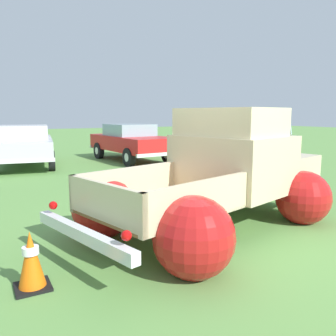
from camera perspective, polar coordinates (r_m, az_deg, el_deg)
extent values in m
plane|color=#609347|center=(5.69, 6.41, -9.86)|extent=(80.00, 80.00, 0.00)
cylinder|color=black|center=(7.21, 8.51, -2.75)|extent=(0.79, 0.41, 0.76)
cylinder|color=silver|center=(7.21, 8.51, -2.75)|extent=(0.39, 0.31, 0.34)
cylinder|color=black|center=(6.34, 21.11, -4.89)|extent=(0.79, 0.41, 0.76)
cylinder|color=silver|center=(6.34, 21.11, -4.89)|extent=(0.39, 0.31, 0.34)
cylinder|color=black|center=(5.33, -10.34, -6.97)|extent=(0.79, 0.41, 0.76)
cylinder|color=silver|center=(5.33, -10.34, -6.97)|extent=(0.39, 0.31, 0.34)
cylinder|color=black|center=(4.07, 3.71, -11.94)|extent=(0.79, 0.41, 0.76)
cylinder|color=silver|center=(4.07, 3.71, -11.94)|extent=(0.39, 0.31, 0.34)
sphere|color=red|center=(5.36, -10.66, -6.24)|extent=(1.18, 1.18, 0.96)
sphere|color=red|center=(4.01, 4.25, -11.31)|extent=(1.18, 1.18, 0.96)
cube|color=olive|center=(4.87, -0.69, -6.40)|extent=(2.38, 2.02, 0.04)
cube|color=beige|center=(5.36, -6.06, -2.51)|extent=(2.00, 0.61, 0.50)
cube|color=beige|center=(4.32, 5.97, -5.27)|extent=(2.00, 0.61, 0.50)
cube|color=beige|center=(5.52, 6.78, -2.18)|extent=(0.48, 1.51, 0.50)
cube|color=beige|center=(4.22, -10.54, -5.73)|extent=(0.48, 1.51, 0.50)
cube|color=beige|center=(5.97, 10.56, 0.75)|extent=(1.84, 2.02, 0.95)
cube|color=beige|center=(5.83, 10.18, 7.49)|extent=(1.51, 1.78, 0.45)
cube|color=#8CADB7|center=(6.36, 13.62, 7.31)|extent=(0.52, 1.45, 0.38)
cube|color=beige|center=(6.87, 15.62, -0.05)|extent=(1.63, 1.89, 0.55)
sphere|color=red|center=(7.22, 8.33, -2.41)|extent=(1.13, 1.13, 0.92)
sphere|color=red|center=(6.31, 21.38, -4.58)|extent=(1.13, 1.13, 0.92)
cube|color=silver|center=(4.16, -13.98, -10.54)|extent=(0.63, 1.94, 0.14)
cube|color=silver|center=(7.39, 17.65, -2.17)|extent=(0.63, 1.94, 0.14)
sphere|color=red|center=(4.80, -18.41, -5.87)|extent=(0.13, 0.13, 0.11)
sphere|color=red|center=(3.49, -6.88, -11.00)|extent=(0.13, 0.13, 0.11)
cylinder|color=black|center=(11.78, -18.64, 1.15)|extent=(0.30, 0.68, 0.66)
cylinder|color=silver|center=(11.78, -18.64, 1.15)|extent=(0.26, 0.33, 0.30)
cylinder|color=black|center=(14.39, -18.92, 2.46)|extent=(0.30, 0.68, 0.66)
cylinder|color=silver|center=(14.39, -18.92, 2.46)|extent=(0.26, 0.33, 0.30)
cylinder|color=black|center=(14.46, -25.54, 2.10)|extent=(0.30, 0.68, 0.66)
cylinder|color=silver|center=(14.46, -25.54, 2.10)|extent=(0.26, 0.33, 0.30)
cube|color=silver|center=(13.06, -22.54, 3.31)|extent=(2.41, 4.33, 0.55)
cube|color=silver|center=(13.19, -22.64, 5.53)|extent=(1.80, 1.94, 0.45)
cube|color=silver|center=(15.09, -22.17, 3.02)|extent=(1.84, 0.39, 0.12)
cube|color=silver|center=(11.09, -22.88, 1.08)|extent=(1.84, 0.39, 0.12)
cylinder|color=black|center=(12.97, -0.01, 2.28)|extent=(0.26, 0.67, 0.66)
cylinder|color=silver|center=(12.97, -0.01, 2.28)|extent=(0.24, 0.31, 0.30)
cylinder|color=black|center=(12.14, -6.44, 1.77)|extent=(0.26, 0.67, 0.66)
cylinder|color=silver|center=(12.14, -6.44, 1.77)|extent=(0.24, 0.31, 0.30)
cylinder|color=black|center=(15.26, -5.64, 3.24)|extent=(0.26, 0.67, 0.66)
cylinder|color=silver|center=(15.26, -5.64, 3.24)|extent=(0.24, 0.31, 0.30)
cylinder|color=black|center=(14.56, -11.33, 2.84)|extent=(0.26, 0.67, 0.66)
cylinder|color=silver|center=(14.56, -11.33, 2.84)|extent=(0.24, 0.31, 0.30)
cube|color=red|center=(13.66, -6.02, 4.15)|extent=(2.11, 4.33, 0.55)
cube|color=#8CADB7|center=(13.78, -6.39, 6.27)|extent=(1.66, 1.88, 0.45)
cube|color=silver|center=(15.52, -9.57, 3.70)|extent=(1.82, 0.26, 0.12)
cube|color=silver|center=(11.91, -1.37, 2.27)|extent=(1.82, 0.26, 0.12)
cube|color=black|center=(4.13, -21.39, -17.76)|extent=(0.36, 0.36, 0.03)
cone|color=orange|center=(4.00, -21.65, -13.71)|extent=(0.28, 0.28, 0.60)
cylinder|color=white|center=(3.97, -21.73, -12.51)|extent=(0.17, 0.17, 0.08)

